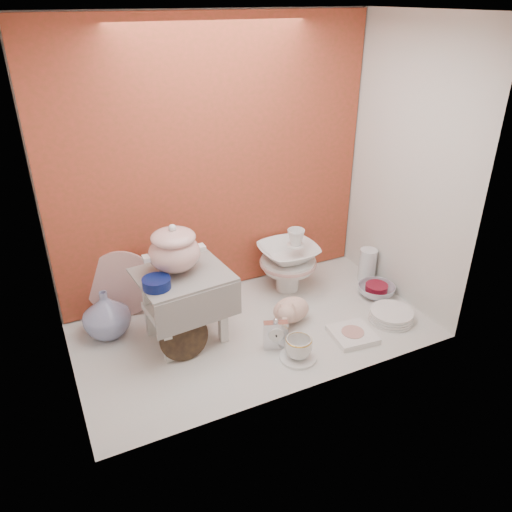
# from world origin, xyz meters

# --- Properties ---
(ground) EXTENTS (1.80, 1.80, 0.00)m
(ground) POSITION_xyz_m (0.00, 0.00, 0.00)
(ground) COLOR silver
(ground) RESTS_ON ground
(niche_shell) EXTENTS (1.86, 1.03, 1.53)m
(niche_shell) POSITION_xyz_m (0.00, 0.18, 0.93)
(niche_shell) COLOR #BA3E2E
(niche_shell) RESTS_ON ground
(step_stool) EXTENTS (0.46, 0.41, 0.37)m
(step_stool) POSITION_xyz_m (-0.34, 0.09, 0.19)
(step_stool) COLOR silver
(step_stool) RESTS_ON ground
(soup_tureen) EXTENTS (0.35, 0.35, 0.25)m
(soup_tureen) POSITION_xyz_m (-0.36, 0.13, 0.50)
(soup_tureen) COLOR white
(soup_tureen) RESTS_ON step_stool
(cobalt_bowl) EXTENTS (0.17, 0.17, 0.05)m
(cobalt_bowl) POSITION_xyz_m (-0.48, 0.02, 0.40)
(cobalt_bowl) COLOR #0A1552
(cobalt_bowl) RESTS_ON step_stool
(floral_platter) EXTENTS (0.37, 0.16, 0.37)m
(floral_platter) POSITION_xyz_m (-0.57, 0.44, 0.19)
(floral_platter) COLOR white
(floral_platter) RESTS_ON ground
(blue_white_vase) EXTENTS (0.27, 0.27, 0.25)m
(blue_white_vase) POSITION_xyz_m (-0.69, 0.29, 0.13)
(blue_white_vase) COLOR white
(blue_white_vase) RESTS_ON ground
(lacquer_tray) EXTENTS (0.24, 0.07, 0.24)m
(lacquer_tray) POSITION_xyz_m (-0.40, -0.06, 0.12)
(lacquer_tray) COLOR black
(lacquer_tray) RESTS_ON ground
(mantel_clock) EXTENTS (0.12, 0.08, 0.17)m
(mantel_clock) POSITION_xyz_m (0.03, -0.18, 0.09)
(mantel_clock) COLOR silver
(mantel_clock) RESTS_ON ground
(plush_pig) EXTENTS (0.30, 0.26, 0.15)m
(plush_pig) POSITION_xyz_m (0.21, -0.02, 0.08)
(plush_pig) COLOR beige
(plush_pig) RESTS_ON ground
(teacup_saucer) EXTENTS (0.24, 0.24, 0.01)m
(teacup_saucer) POSITION_xyz_m (0.09, -0.30, 0.01)
(teacup_saucer) COLOR white
(teacup_saucer) RESTS_ON ground
(gold_rim_teacup) EXTENTS (0.14, 0.14, 0.10)m
(gold_rim_teacup) POSITION_xyz_m (0.09, -0.30, 0.06)
(gold_rim_teacup) COLOR white
(gold_rim_teacup) RESTS_ON teacup_saucer
(lattice_dish) EXTENTS (0.23, 0.23, 0.03)m
(lattice_dish) POSITION_xyz_m (0.42, -0.28, 0.01)
(lattice_dish) COLOR white
(lattice_dish) RESTS_ON ground
(dinner_plate_stack) EXTENTS (0.30, 0.30, 0.06)m
(dinner_plate_stack) POSITION_xyz_m (0.70, -0.24, 0.03)
(dinner_plate_stack) COLOR white
(dinner_plate_stack) RESTS_ON ground
(crystal_bowl) EXTENTS (0.24, 0.24, 0.07)m
(crystal_bowl) POSITION_xyz_m (0.78, -0.01, 0.03)
(crystal_bowl) COLOR silver
(crystal_bowl) RESTS_ON ground
(clear_glass_vase) EXTENTS (0.12, 0.12, 0.21)m
(clear_glass_vase) POSITION_xyz_m (0.84, 0.17, 0.10)
(clear_glass_vase) COLOR silver
(clear_glass_vase) RESTS_ON ground
(porcelain_tower) EXTENTS (0.38, 0.38, 0.38)m
(porcelain_tower) POSITION_xyz_m (0.36, 0.29, 0.19)
(porcelain_tower) COLOR white
(porcelain_tower) RESTS_ON ground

